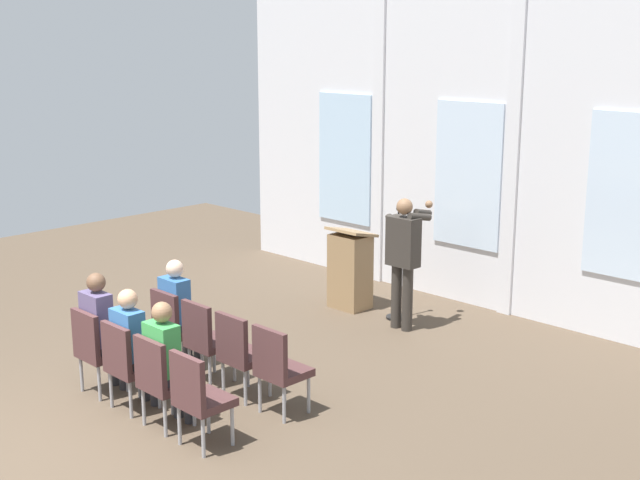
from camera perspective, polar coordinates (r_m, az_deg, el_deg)
The scene contains 17 objects.
ground_plane at distance 8.42m, azimuth -18.26°, elevation -13.62°, with size 17.21×17.21×0.00m, color brown.
rear_partition at distance 12.06m, azimuth 10.15°, elevation 5.66°, with size 8.78×0.14×4.33m.
speaker at distance 11.03m, azimuth 5.59°, elevation -0.92°, with size 0.51×0.69×1.73m.
mic_stand at distance 11.60m, azimuth 5.14°, elevation -3.64°, with size 0.28×0.28×1.55m.
lectern at distance 11.96m, azimuth 2.02°, elevation -1.98°, with size 0.60×0.48×1.16m.
chair_r0_c0 at distance 9.93m, azimuth -9.72°, elevation -5.56°, with size 0.46×0.44×0.94m.
audience_r0_c0 at distance 9.92m, azimuth -9.37°, elevation -4.46°, with size 0.36×0.39×1.28m.
chair_r0_c1 at distance 9.48m, azimuth -7.64°, elevation -6.40°, with size 0.46×0.44×0.94m.
chair_r0_c2 at distance 9.05m, azimuth -5.34°, elevation -7.33°, with size 0.46×0.44×0.94m.
chair_r0_c3 at distance 8.63m, azimuth -2.80°, elevation -8.32°, with size 0.46×0.44×0.94m.
chair_r1_c0 at distance 9.42m, azimuth -14.69°, elevation -6.87°, with size 0.46×0.44×0.94m.
audience_r1_c0 at distance 9.39m, azimuth -14.34°, elevation -5.59°, with size 0.36×0.39×1.33m.
chair_r1_c1 at distance 8.95m, azimuth -12.74°, elevation -7.85°, with size 0.46×0.44×0.94m.
audience_r1_c1 at distance 8.93m, azimuth -12.34°, elevation -6.66°, with size 0.36×0.39×1.28m.
chair_r1_c2 at distance 8.49m, azimuth -10.56°, elevation -8.94°, with size 0.46×0.44×0.94m.
audience_r1_c2 at distance 8.47m, azimuth -10.15°, elevation -7.69°, with size 0.36×0.39×1.28m.
chair_r1_c3 at distance 8.05m, azimuth -8.13°, elevation -10.13°, with size 0.46×0.44×0.94m.
Camera 1 is at (6.81, -3.23, 3.74)m, focal length 48.06 mm.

